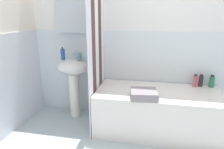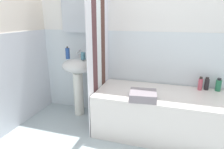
# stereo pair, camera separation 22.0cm
# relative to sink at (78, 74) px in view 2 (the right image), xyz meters

# --- Properties ---
(wall_back_tiled) EXTENTS (3.60, 0.18, 2.40)m
(wall_back_tiled) POSITION_rel_sink_xyz_m (0.86, 0.23, 0.53)
(wall_back_tiled) COLOR white
(wall_back_tiled) RESTS_ON ground_plane
(sink) EXTENTS (0.44, 0.34, 0.83)m
(sink) POSITION_rel_sink_xyz_m (0.00, 0.00, 0.00)
(sink) COLOR silver
(sink) RESTS_ON ground_plane
(faucet) EXTENTS (0.03, 0.12, 0.12)m
(faucet) POSITION_rel_sink_xyz_m (-0.00, 0.08, 0.28)
(faucet) COLOR silver
(faucet) RESTS_ON sink
(soap_dispenser) EXTENTS (0.06, 0.06, 0.17)m
(soap_dispenser) POSITION_rel_sink_xyz_m (-0.12, -0.02, 0.30)
(soap_dispenser) COLOR #284C97
(soap_dispenser) RESTS_ON sink
(toothbrush_cup) EXTENTS (0.06, 0.06, 0.10)m
(toothbrush_cup) POSITION_rel_sink_xyz_m (0.10, -0.00, 0.27)
(toothbrush_cup) COLOR teal
(toothbrush_cup) RESTS_ON sink
(bathtub) EXTENTS (1.50, 0.70, 0.52)m
(bathtub) POSITION_rel_sink_xyz_m (1.15, -0.16, -0.35)
(bathtub) COLOR silver
(bathtub) RESTS_ON ground_plane
(shower_curtain) EXTENTS (0.01, 0.70, 2.00)m
(shower_curtain) POSITION_rel_sink_xyz_m (0.39, -0.16, 0.39)
(shower_curtain) COLOR white
(shower_curtain) RESTS_ON ground_plane
(body_wash_bottle) EXTENTS (0.06, 0.06, 0.16)m
(body_wash_bottle) POSITION_rel_sink_xyz_m (1.80, 0.12, -0.01)
(body_wash_bottle) COLOR #297851
(body_wash_bottle) RESTS_ON bathtub
(conditioner_bottle) EXTENTS (0.05, 0.05, 0.16)m
(conditioner_bottle) POSITION_rel_sink_xyz_m (1.67, 0.12, -0.01)
(conditioner_bottle) COLOR #29262B
(conditioner_bottle) RESTS_ON bathtub
(shampoo_bottle) EXTENTS (0.05, 0.05, 0.17)m
(shampoo_bottle) POSITION_rel_sink_xyz_m (1.60, 0.09, -0.01)
(shampoo_bottle) COLOR #CA5468
(shampoo_bottle) RESTS_ON bathtub
(towel_folded) EXTENTS (0.31, 0.29, 0.08)m
(towel_folded) POSITION_rel_sink_xyz_m (0.97, -0.39, -0.04)
(towel_folded) COLOR gray
(towel_folded) RESTS_ON bathtub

